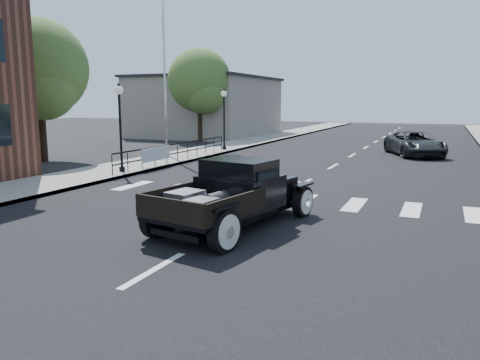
% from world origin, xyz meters
% --- Properties ---
extents(ground, '(120.00, 120.00, 0.00)m').
position_xyz_m(ground, '(0.00, 0.00, 0.00)').
color(ground, black).
rests_on(ground, ground).
extents(road, '(14.00, 80.00, 0.02)m').
position_xyz_m(road, '(0.00, 15.00, 0.01)').
color(road, black).
rests_on(road, ground).
extents(road_markings, '(12.00, 60.00, 0.06)m').
position_xyz_m(road_markings, '(0.00, 10.00, 0.00)').
color(road_markings, silver).
rests_on(road_markings, ground).
extents(sidewalk_left, '(3.00, 80.00, 0.15)m').
position_xyz_m(sidewalk_left, '(-8.50, 15.00, 0.07)').
color(sidewalk_left, gray).
rests_on(sidewalk_left, ground).
extents(low_building_left, '(10.00, 12.00, 5.00)m').
position_xyz_m(low_building_left, '(-15.00, 28.00, 2.50)').
color(low_building_left, gray).
rests_on(low_building_left, ground).
extents(railing, '(0.08, 10.00, 1.00)m').
position_xyz_m(railing, '(-7.30, 10.00, 0.65)').
color(railing, black).
rests_on(railing, sidewalk_left).
extents(banner, '(0.04, 2.20, 0.60)m').
position_xyz_m(banner, '(-7.22, 8.00, 0.45)').
color(banner, silver).
rests_on(banner, sidewalk_left).
extents(lamp_post_b, '(0.36, 0.36, 3.66)m').
position_xyz_m(lamp_post_b, '(-7.60, 6.00, 1.98)').
color(lamp_post_b, black).
rests_on(lamp_post_b, sidewalk_left).
extents(lamp_post_c, '(0.36, 0.36, 3.66)m').
position_xyz_m(lamp_post_c, '(-7.60, 16.00, 1.98)').
color(lamp_post_c, black).
rests_on(lamp_post_c, sidewalk_left).
extents(flagpole, '(0.12, 0.12, 11.29)m').
position_xyz_m(flagpole, '(-9.20, 12.00, 5.79)').
color(flagpole, silver).
rests_on(flagpole, sidewalk_left).
extents(big_tree_near, '(4.86, 4.86, 7.14)m').
position_xyz_m(big_tree_near, '(-14.00, 8.00, 3.57)').
color(big_tree_near, '#415E28').
rests_on(big_tree_near, ground).
extents(big_tree_far, '(4.78, 4.78, 7.02)m').
position_xyz_m(big_tree_far, '(-12.50, 22.00, 3.51)').
color(big_tree_far, '#415E28').
rests_on(big_tree_far, ground).
extents(hotrod_pickup, '(3.17, 5.27, 1.71)m').
position_xyz_m(hotrod_pickup, '(0.12, 0.30, 0.85)').
color(hotrod_pickup, black).
rests_on(hotrod_pickup, ground).
extents(second_car, '(4.00, 5.43, 1.37)m').
position_xyz_m(second_car, '(3.23, 18.28, 0.69)').
color(second_car, black).
rests_on(second_car, ground).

